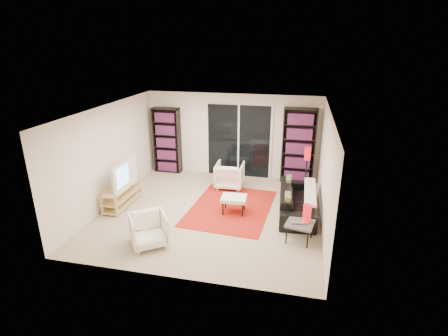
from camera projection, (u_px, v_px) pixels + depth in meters
The scene contains 20 objects.
floor at pixel (211, 211), 8.21m from camera, with size 5.00×5.00×0.00m, color tan.
wall_back at pixel (232, 135), 10.09m from camera, with size 5.00×0.02×2.40m, color white.
wall_front at pixel (170, 214), 5.51m from camera, with size 5.00×0.02×2.40m, color white.
wall_left at pixel (109, 156), 8.31m from camera, with size 0.02×5.00×2.40m, color white.
wall_right at pixel (326, 172), 7.29m from camera, with size 0.02×5.00×2.40m, color white.
ceiling at pixel (209, 110), 7.39m from camera, with size 5.00×5.00×0.02m, color white.
sliding_door at pixel (239, 141), 10.07m from camera, with size 1.92×0.08×2.16m.
bookshelf_left at pixel (167, 140), 10.42m from camera, with size 0.80×0.30×1.95m.
bookshelf_right at pixel (299, 146), 9.60m from camera, with size 0.90×0.30×2.10m.
tv_stand at pixel (122, 195), 8.46m from camera, with size 0.42×1.30×0.50m.
tv at pixel (121, 174), 8.27m from camera, with size 1.07×0.14×0.62m, color black.
rug at pixel (231, 208), 8.38m from camera, with size 1.83×2.48×0.01m, color #AC1D11.
sofa at pixel (297, 201), 8.07m from camera, with size 2.02×0.79×0.59m, color black.
armchair_back at pixel (230, 175), 9.47m from camera, with size 0.73×0.75×0.68m, color white.
armchair_front at pixel (149, 230), 6.79m from camera, with size 0.68×0.69×0.63m, color white.
ottoman at pixel (234, 199), 8.04m from camera, with size 0.59×0.49×0.40m.
side_table at pixel (300, 225), 6.90m from camera, with size 0.61×0.61×0.40m.
laptop at pixel (300, 223), 6.83m from camera, with size 0.32×0.21×0.03m, color silver.
table_lamp at pixel (307, 213), 6.88m from camera, with size 0.16×0.16×0.36m, color red.
floor_lamp at pixel (307, 159), 9.01m from camera, with size 0.18×0.18×1.21m.
Camera 1 is at (1.91, -7.12, 3.78)m, focal length 28.00 mm.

